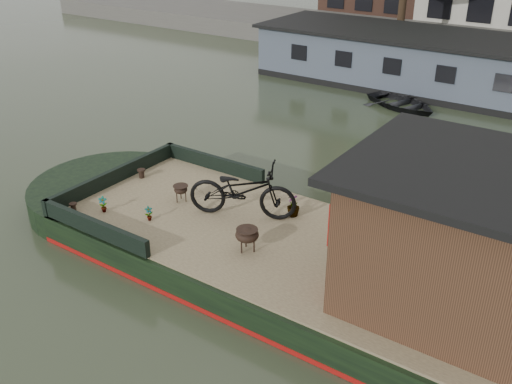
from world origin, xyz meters
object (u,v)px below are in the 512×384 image
Objects in this scene: cabin at (472,239)px; brazier_front at (247,240)px; brazier_rear at (181,193)px; bicycle at (242,190)px; potted_plant_a at (103,204)px; dinghy at (402,100)px.

brazier_front is (-3.82, -0.68, -0.99)m from cabin.
bicycle is at bearing 8.85° from brazier_rear.
bicycle is 6.31× the size of potted_plant_a.
bicycle is (-4.69, 0.39, -0.63)m from cabin.
cabin reaches higher than brazier_front.
potted_plant_a is 3.45m from brazier_front.
potted_plant_a is at bearing -166.96° from dinghy.
brazier_front is 1.23× the size of brazier_rear.
brazier_rear is at bearing -162.66° from dinghy.
bicycle is 1.58m from brazier_rear.
dinghy is (-5.34, 11.13, -1.59)m from cabin.
cabin is at bearing -1.42° from brazier_rear.
brazier_rear is (-2.38, 0.83, -0.04)m from brazier_front.
brazier_front is (3.42, 0.48, 0.06)m from potted_plant_a.
brazier_front reaches higher than dinghy.
potted_plant_a is at bearing -170.86° from cabin.
dinghy is (1.89, 12.30, -0.54)m from potted_plant_a.
brazier_rear is at bearing 178.58° from cabin.
brazier_front is at bearing -150.86° from dinghy.
dinghy is at bearing 81.25° from potted_plant_a.
cabin is 1.42× the size of dinghy.
cabin is at bearing -117.84° from bicycle.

